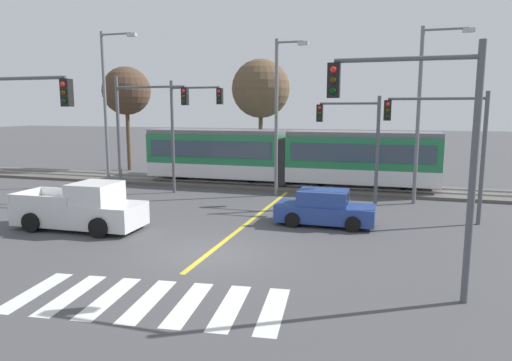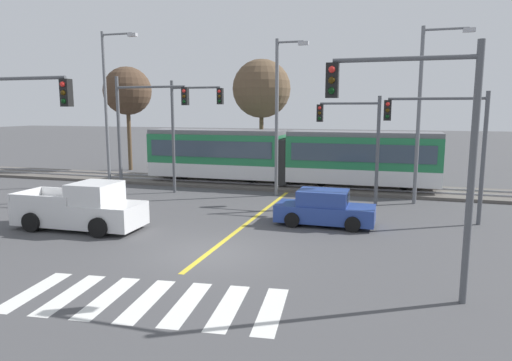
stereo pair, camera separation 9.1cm
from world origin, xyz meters
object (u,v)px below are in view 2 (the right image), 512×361
street_lamp_centre (279,110)px  street_lamp_east (424,105)px  traffic_light_mid_left (141,120)px  traffic_light_far_right (356,133)px  street_lamp_west (109,100)px  traffic_light_near_right (423,133)px  traffic_light_mid_right (447,135)px  sedan_crossing (325,209)px  light_rail_tram (286,155)px  bare_tree_west (261,89)px  bare_tree_far_west (127,91)px  traffic_light_far_left (188,121)px  traffic_light_near_left (14,131)px  pickup_truck (82,209)px

street_lamp_centre → street_lamp_east: (7.65, -0.13, 0.22)m
traffic_light_mid_left → traffic_light_far_right: (11.10, 2.43, -0.64)m
street_lamp_west → traffic_light_mid_left: bearing=-39.9°
traffic_light_near_right → street_lamp_east: 12.91m
traffic_light_mid_left → street_lamp_east: (14.38, 3.45, 0.79)m
traffic_light_near_right → street_lamp_west: (-18.19, 13.19, 1.15)m
traffic_light_mid_right → street_lamp_west: street_lamp_west is taller
traffic_light_mid_left → street_lamp_centre: 7.64m
sedan_crossing → street_lamp_centre: 8.11m
street_lamp_west → traffic_light_mid_right: bearing=-12.1°
light_rail_tram → traffic_light_mid_left: (-6.45, -6.63, 2.32)m
bare_tree_west → bare_tree_far_west: bearing=-175.3°
traffic_light_far_left → traffic_light_near_right: traffic_light_near_right is taller
street_lamp_centre → bare_tree_far_west: street_lamp_centre is taller
sedan_crossing → bare_tree_far_west: (-17.98, 13.43, 5.67)m
traffic_light_near_left → traffic_light_near_right: 13.42m
traffic_light_near_left → traffic_light_far_right: traffic_light_near_left is taller
sedan_crossing → traffic_light_near_right: 8.63m
traffic_light_mid_left → traffic_light_near_right: bearing=-34.5°
traffic_light_near_right → street_lamp_west: 22.50m
traffic_light_near_left → traffic_light_far_left: size_ratio=0.96×
traffic_light_mid_right → bare_tree_far_west: (-22.89, 11.49, 2.50)m
pickup_truck → street_lamp_west: size_ratio=0.56×
light_rail_tram → traffic_light_far_right: (4.65, -4.20, 1.68)m
traffic_light_mid_left → traffic_light_near_left: (0.27, -8.83, -0.15)m
street_lamp_west → street_lamp_centre: size_ratio=1.11×
sedan_crossing → traffic_light_mid_right: size_ratio=0.74×
street_lamp_centre → bare_tree_far_west: 16.34m
traffic_light_near_right → traffic_light_far_right: bearing=102.3°
bare_tree_west → street_lamp_east: bearing=-37.4°
traffic_light_far_right → street_lamp_east: (3.29, 1.02, 1.44)m
traffic_light_near_left → traffic_light_far_left: 11.62m
pickup_truck → bare_tree_west: bare_tree_west is taller
sedan_crossing → traffic_light_near_left: 12.39m
traffic_light_mid_left → bare_tree_far_west: 13.63m
light_rail_tram → traffic_light_far_right: size_ratio=3.29×
street_lamp_west → bare_tree_far_west: (-3.22, 7.27, 0.87)m
traffic_light_mid_left → traffic_light_far_left: traffic_light_mid_left is taller
traffic_light_far_left → bare_tree_west: (1.74, 9.23, 2.15)m
sedan_crossing → street_lamp_west: size_ratio=0.43×
light_rail_tram → pickup_truck: light_rail_tram is taller
sedan_crossing → traffic_light_far_right: bearing=80.1°
light_rail_tram → traffic_light_mid_right: 11.37m
sedan_crossing → traffic_light_far_left: 10.75m
sedan_crossing → traffic_light_far_right: (0.84, 4.81, 3.02)m
street_lamp_centre → traffic_light_far_right: bearing=-14.7°
street_lamp_east → bare_tree_far_west: (-22.11, 7.60, 1.21)m
light_rail_tram → bare_tree_far_west: bare_tree_far_west is taller
pickup_truck → traffic_light_far_right: bearing=38.8°
traffic_light_far_left → traffic_light_far_right: traffic_light_far_left is taller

